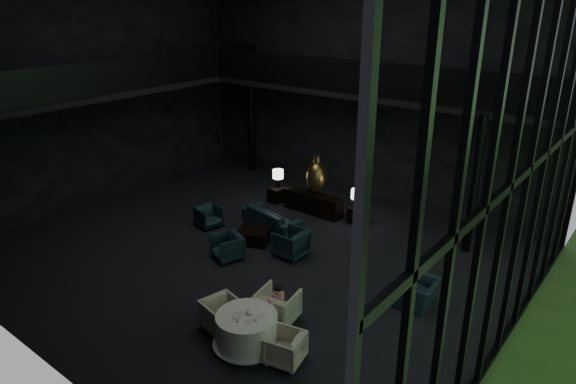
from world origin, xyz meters
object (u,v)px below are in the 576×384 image
Objects in this scene: bronze_urn at (316,177)px; lounge_armchair_west at (209,216)px; table_lamp_right at (357,195)px; coffee_table at (254,235)px; dining_chair_west at (222,313)px; dining_table at (247,332)px; table_lamp_left at (278,175)px; window_armchair at (417,289)px; lounge_armchair_south at (227,246)px; side_table_left at (276,195)px; lounge_armchair_east at (291,240)px; dining_chair_north at (278,303)px; console at (313,203)px; dining_chair_east at (285,348)px; child at (278,297)px; side_table_right at (357,215)px; sofa at (272,214)px.

lounge_armchair_west is at bearing -122.01° from bronze_urn.
table_lamp_right reaches higher than coffee_table.
dining_table is at bearing -83.78° from dining_chair_west.
window_armchair is at bearing -24.29° from table_lamp_left.
bronze_urn is 4.37m from lounge_armchair_south.
lounge_armchair_east reaches higher than side_table_left.
coffee_table is 4.11m from dining_chair_north.
lounge_armchair_south is (1.61, -4.10, 0.13)m from side_table_left.
dining_chair_north is 1.25m from dining_chair_west.
console is 1.73m from table_lamp_right.
dining_chair_east is (5.58, -6.61, -0.65)m from table_lamp_left.
side_table_left is at bearing -50.05° from child.
dining_chair_west is (0.62, -6.66, -0.59)m from table_lamp_right.
side_table_right is 6.95m from dining_table.
bronze_urn is at bearing 114.16° from dining_table.
side_table_right is at bearing -172.82° from dining_chair_east.
lounge_armchair_east is 3.86m from window_armchair.
dining_table is (4.64, -6.70, -0.65)m from table_lamp_left.
sofa is 5.45m from dining_chair_west.
bronze_urn is 1.62m from table_lamp_right.
table_lamp_left is 4.19m from lounge_armchair_east.
table_lamp_left reaches higher than dining_chair_north.
console is 7.63m from dining_chair_east.
table_lamp_right reaches higher than dining_chair_north.
coffee_table is at bearing -40.98° from child.
side_table_right is at bearing 3.95° from side_table_left.
bronze_urn is at bearing -125.16° from window_armchair.
table_lamp_left reaches higher than lounge_armchair_south.
bronze_urn is 1.62m from table_lamp_left.
lounge_armchair_south is 3.30m from dining_chair_north.
dining_chair_north is 0.30m from child.
lounge_armchair_east is at bearing -155.85° from dining_chair_east.
table_lamp_right is at bearing -86.60° from dining_chair_north.
lounge_armchair_south is 4.63m from dining_chair_east.
window_armchair is 4.62m from dining_chair_west.
bronze_urn is at bearing 111.04° from lounge_armchair_south.
bronze_urn is 1.36× the size of dining_chair_north.
table_lamp_left is (-1.60, -0.07, -0.25)m from bronze_urn.
window_armchair is at bearing 149.44° from dining_chair_east.
side_table_right is at bearing -135.53° from window_armchair.
lounge_armchair_west is (-0.35, -2.93, 0.08)m from side_table_left.
lounge_armchair_east is 1.43m from coffee_table.
table_lamp_left reaches higher than dining_table.
coffee_table is (-1.41, 0.04, -0.27)m from lounge_armchair_east.
coffee_table is (1.49, -2.83, -0.06)m from side_table_left.
child is (3.11, -5.82, -0.51)m from bronze_urn.
dining_chair_east is 1.76m from dining_chair_west.
table_lamp_left is 8.17m from dining_table.
lounge_armchair_west reaches higher than dining_chair_east.
child reaches higher than coffee_table.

